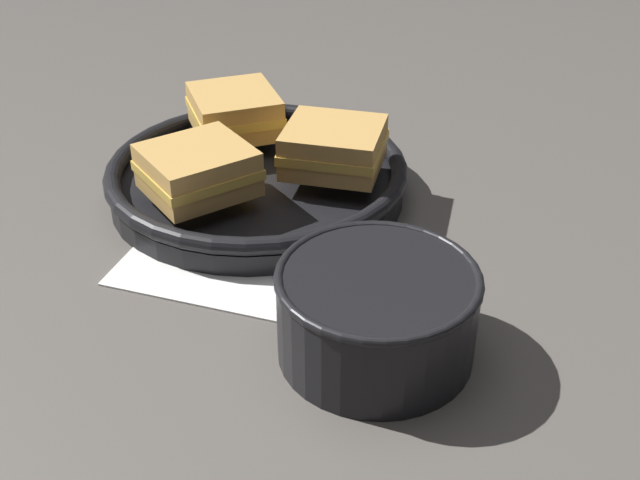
{
  "coord_description": "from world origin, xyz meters",
  "views": [
    {
      "loc": [
        0.24,
        -0.57,
        0.43
      ],
      "look_at": [
        0.01,
        -0.01,
        0.04
      ],
      "focal_mm": 45.0,
      "sensor_mm": 36.0,
      "label": 1
    }
  ],
  "objects_px": {
    "skillet": "(257,178)",
    "sandwich_far_left": "(198,170)",
    "soup_bowl": "(377,309)",
    "sandwich_near_right": "(235,111)",
    "spoon": "(265,253)",
    "sandwich_near_left": "(334,147)"
  },
  "relations": [
    {
      "from": "spoon",
      "to": "sandwich_near_right",
      "type": "distance_m",
      "value": 0.22
    },
    {
      "from": "soup_bowl",
      "to": "sandwich_near_right",
      "type": "relative_size",
      "value": 1.18
    },
    {
      "from": "sandwich_near_right",
      "to": "skillet",
      "type": "bearing_deg",
      "value": -47.07
    },
    {
      "from": "soup_bowl",
      "to": "skillet",
      "type": "distance_m",
      "value": 0.28
    },
    {
      "from": "skillet",
      "to": "sandwich_near_left",
      "type": "distance_m",
      "value": 0.09
    },
    {
      "from": "soup_bowl",
      "to": "sandwich_far_left",
      "type": "bearing_deg",
      "value": 152.56
    },
    {
      "from": "skillet",
      "to": "sandwich_far_left",
      "type": "bearing_deg",
      "value": -107.07
    },
    {
      "from": "spoon",
      "to": "sandwich_near_left",
      "type": "xyz_separation_m",
      "value": [
        0.02,
        0.13,
        0.06
      ]
    },
    {
      "from": "sandwich_near_left",
      "to": "sandwich_far_left",
      "type": "distance_m",
      "value": 0.14
    },
    {
      "from": "soup_bowl",
      "to": "sandwich_near_left",
      "type": "xyz_separation_m",
      "value": [
        -0.12,
        0.22,
        0.02
      ]
    },
    {
      "from": "sandwich_near_left",
      "to": "sandwich_near_right",
      "type": "bearing_deg",
      "value": 162.93
    },
    {
      "from": "soup_bowl",
      "to": "sandwich_far_left",
      "type": "xyz_separation_m",
      "value": [
        -0.23,
        0.12,
        0.02
      ]
    },
    {
      "from": "spoon",
      "to": "soup_bowl",
      "type": "bearing_deg",
      "value": -50.29
    },
    {
      "from": "spoon",
      "to": "sandwich_near_left",
      "type": "distance_m",
      "value": 0.14
    },
    {
      "from": "soup_bowl",
      "to": "skillet",
      "type": "height_order",
      "value": "soup_bowl"
    },
    {
      "from": "sandwich_far_left",
      "to": "spoon",
      "type": "bearing_deg",
      "value": -20.38
    },
    {
      "from": "spoon",
      "to": "sandwich_far_left",
      "type": "xyz_separation_m",
      "value": [
        -0.09,
        0.03,
        0.06
      ]
    },
    {
      "from": "sandwich_near_left",
      "to": "sandwich_far_left",
      "type": "height_order",
      "value": "same"
    },
    {
      "from": "sandwich_near_left",
      "to": "spoon",
      "type": "bearing_deg",
      "value": -98.21
    },
    {
      "from": "sandwich_far_left",
      "to": "sandwich_near_left",
      "type": "bearing_deg",
      "value": 42.93
    },
    {
      "from": "sandwich_near_left",
      "to": "sandwich_far_left",
      "type": "relative_size",
      "value": 0.84
    },
    {
      "from": "spoon",
      "to": "sandwich_near_right",
      "type": "relative_size",
      "value": 1.06
    }
  ]
}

